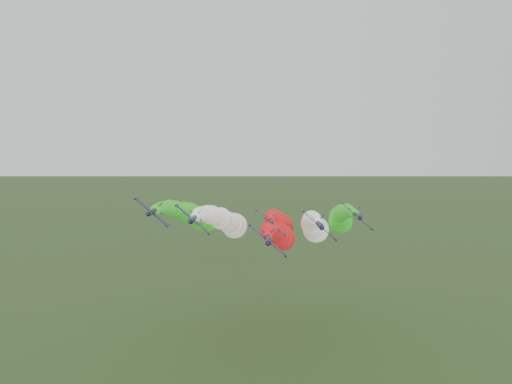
# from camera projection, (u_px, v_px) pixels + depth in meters

# --- Properties ---
(jet_lead) EXTENTS (12.65, 63.81, 16.44)m
(jet_lead) POSITION_uv_depth(u_px,v_px,m) (278.00, 235.00, 133.99)
(jet_lead) COLOR black
(jet_lead) RESTS_ON ground
(jet_inner_left) EXTENTS (13.17, 64.33, 16.95)m
(jet_inner_left) POSITION_uv_depth(u_px,v_px,m) (224.00, 221.00, 142.33)
(jet_inner_left) COLOR black
(jet_inner_left) RESTS_ON ground
(jet_inner_right) EXTENTS (13.31, 64.47, 17.10)m
(jet_inner_right) POSITION_uv_depth(u_px,v_px,m) (314.00, 225.00, 142.66)
(jet_inner_right) COLOR black
(jet_inner_right) RESTS_ON ground
(jet_outer_left) EXTENTS (13.01, 64.17, 16.80)m
(jet_outer_left) POSITION_uv_depth(u_px,v_px,m) (194.00, 216.00, 146.60)
(jet_outer_left) COLOR black
(jet_outer_left) RESTS_ON ground
(jet_outer_right) EXTENTS (12.61, 63.77, 16.39)m
(jet_outer_right) POSITION_uv_depth(u_px,v_px,m) (341.00, 218.00, 150.81)
(jet_outer_right) COLOR black
(jet_outer_right) RESTS_ON ground
(jet_trail) EXTENTS (12.47, 63.62, 16.25)m
(jet_trail) POSITION_uv_depth(u_px,v_px,m) (279.00, 223.00, 154.63)
(jet_trail) COLOR black
(jet_trail) RESTS_ON ground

